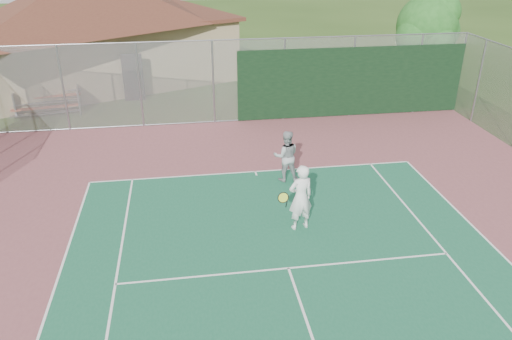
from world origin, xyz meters
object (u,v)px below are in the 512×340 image
at_px(clubhouse, 94,21).
at_px(tree, 428,27).
at_px(bleachers, 47,99).
at_px(player_grey_back, 286,157).
at_px(player_white_front, 300,198).

distance_m(clubhouse, tree, 17.26).
height_order(bleachers, tree, tree).
relative_size(tree, player_grey_back, 2.83).
bearing_deg(player_white_front, bleachers, -64.76).
xyz_separation_m(player_white_front, player_grey_back, (0.22, 2.96, -0.09)).
relative_size(clubhouse, player_grey_back, 9.79).
bearing_deg(bleachers, tree, -7.67).
height_order(tree, player_white_front, tree).
xyz_separation_m(clubhouse, bleachers, (-1.64, -5.40, -2.55)).
xyz_separation_m(tree, player_white_front, (-9.16, -12.06, -2.23)).
relative_size(bleachers, tree, 0.63).
xyz_separation_m(bleachers, tree, (18.21, 0.60, 2.62)).
relative_size(player_white_front, player_grey_back, 1.11).
height_order(clubhouse, tree, clubhouse).
xyz_separation_m(clubhouse, player_white_front, (7.42, -16.87, -2.17)).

